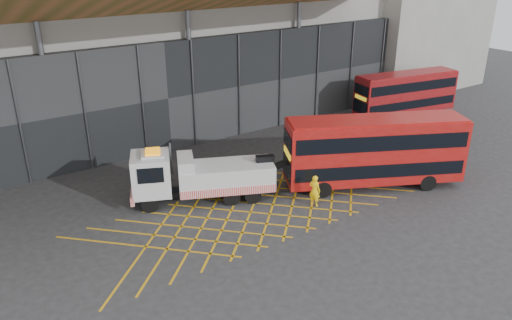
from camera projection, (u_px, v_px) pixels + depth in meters
ground_plane at (227, 220)px, 27.83m from camera, size 120.00×120.00×0.00m
road_markings at (262, 208)px, 29.07m from camera, size 21.56×7.16×0.01m
construction_building at (124, 17)px, 39.29m from camera, size 55.00×23.97×18.00m
recovery_truck at (198, 176)px, 29.43m from camera, size 9.57×5.56×3.45m
bus_towed at (375, 149)px, 30.91m from camera, size 11.00×7.16×4.49m
bus_second at (406, 92)px, 44.29m from camera, size 9.86×3.88×3.91m
worker at (315, 190)px, 29.09m from camera, size 0.69×0.82×1.91m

